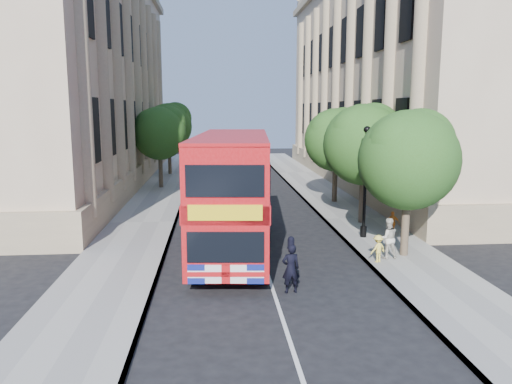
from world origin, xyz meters
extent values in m
plane|color=black|center=(0.00, 0.00, 0.00)|extent=(120.00, 120.00, 0.00)
cube|color=gray|center=(5.75, 10.00, 0.06)|extent=(3.50, 80.00, 0.12)
cube|color=gray|center=(-5.75, 10.00, 0.06)|extent=(3.50, 80.00, 0.12)
cube|color=tan|center=(13.80, 24.00, 9.00)|extent=(12.00, 38.00, 18.00)
cube|color=tan|center=(-13.80, 24.00, 9.00)|extent=(12.00, 38.00, 18.00)
cylinder|color=#473828|center=(5.80, 3.00, 1.43)|extent=(0.32, 0.32, 2.86)
sphere|color=#2C551C|center=(5.80, 3.00, 4.03)|extent=(4.00, 4.00, 4.00)
sphere|color=#2C551C|center=(6.40, 3.40, 4.68)|extent=(2.80, 2.80, 2.80)
sphere|color=#2C551C|center=(5.30, 2.70, 4.55)|extent=(2.60, 2.60, 2.60)
cylinder|color=#473828|center=(5.80, 9.00, 1.50)|extent=(0.32, 0.32, 2.99)
sphere|color=#2C551C|center=(5.80, 9.00, 4.22)|extent=(4.20, 4.20, 4.20)
sphere|color=#2C551C|center=(6.40, 9.40, 4.90)|extent=(2.94, 2.94, 2.94)
sphere|color=#2C551C|center=(5.30, 8.70, 4.76)|extent=(2.73, 2.73, 2.73)
cylinder|color=#473828|center=(5.80, 15.00, 1.45)|extent=(0.32, 0.32, 2.90)
sphere|color=#2C551C|center=(5.80, 15.00, 4.09)|extent=(4.00, 4.00, 4.00)
sphere|color=#2C551C|center=(6.40, 15.40, 4.75)|extent=(2.80, 2.80, 2.80)
sphere|color=#2C551C|center=(5.30, 14.70, 4.62)|extent=(2.60, 2.60, 2.60)
cylinder|color=#473828|center=(-6.00, 22.00, 1.50)|extent=(0.32, 0.32, 2.99)
sphere|color=#2C551C|center=(-6.00, 22.00, 4.22)|extent=(4.00, 4.00, 4.00)
sphere|color=#2C551C|center=(-5.40, 22.40, 4.90)|extent=(2.80, 2.80, 2.80)
sphere|color=#2C551C|center=(-6.50, 21.70, 4.76)|extent=(2.60, 2.60, 2.60)
cylinder|color=#473828|center=(-6.00, 30.00, 1.58)|extent=(0.32, 0.32, 3.17)
sphere|color=#2C551C|center=(-6.00, 30.00, 4.46)|extent=(4.20, 4.20, 4.20)
sphere|color=#2C551C|center=(-5.40, 30.40, 5.18)|extent=(2.94, 2.94, 2.94)
sphere|color=#2C551C|center=(-6.50, 29.70, 5.04)|extent=(2.73, 2.73, 2.73)
cylinder|color=black|center=(5.00, 6.00, 0.37)|extent=(0.30, 0.30, 0.50)
cylinder|color=black|center=(5.00, 6.00, 2.62)|extent=(0.14, 0.14, 5.00)
sphere|color=black|center=(5.00, 6.00, 5.12)|extent=(0.32, 0.32, 0.32)
cube|color=#B20C10|center=(-1.16, 4.37, 2.70)|extent=(3.67, 10.79, 4.41)
cube|color=black|center=(-1.16, 4.37, 1.73)|extent=(3.67, 10.13, 1.00)
cube|color=black|center=(-1.16, 4.37, 3.85)|extent=(3.67, 10.13, 1.00)
cube|color=yellow|center=(-1.60, -0.91, 2.84)|extent=(2.34, 0.28, 0.50)
cylinder|color=black|center=(-2.73, 0.75, 0.56)|extent=(0.40, 1.14, 1.12)
cylinder|color=black|center=(-0.21, 0.54, 0.56)|extent=(0.40, 1.14, 1.12)
cylinder|color=black|center=(-2.12, 7.97, 0.56)|extent=(0.40, 1.14, 1.12)
cylinder|color=black|center=(0.39, 7.76, 0.56)|extent=(0.40, 1.14, 1.12)
cube|color=black|center=(-1.74, 13.64, 1.34)|extent=(2.05, 1.86, 2.08)
cube|color=black|center=(-1.71, 12.80, 1.59)|extent=(1.79, 0.17, 0.69)
cube|color=black|center=(-1.82, 15.82, 1.54)|extent=(2.10, 3.24, 2.48)
cube|color=black|center=(-1.80, 15.23, 0.35)|extent=(1.96, 4.82, 0.25)
cylinder|color=black|center=(-2.63, 13.51, 0.40)|extent=(0.25, 0.80, 0.79)
cylinder|color=black|center=(-0.85, 13.57, 0.40)|extent=(0.25, 0.80, 0.79)
cylinder|color=black|center=(-2.75, 16.78, 0.40)|extent=(0.25, 0.80, 0.79)
cylinder|color=black|center=(-0.97, 16.84, 0.40)|extent=(0.25, 0.80, 0.79)
imported|color=black|center=(0.55, -0.51, 0.83)|extent=(0.66, 0.49, 1.66)
imported|color=beige|center=(4.95, 2.62, 0.94)|extent=(0.80, 0.63, 1.65)
imported|color=orange|center=(6.52, 6.35, 0.68)|extent=(0.68, 0.35, 1.12)
imported|color=#EED451|center=(4.40, 2.14, 0.66)|extent=(0.81, 0.67, 1.08)
camera|label=1|loc=(-1.92, -16.21, 6.06)|focal=35.00mm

